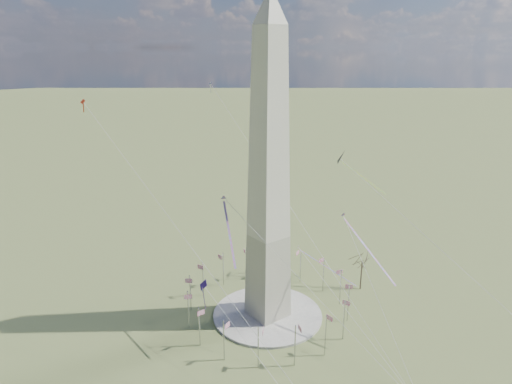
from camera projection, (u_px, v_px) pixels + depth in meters
ground at (268, 315)px, 151.26m from camera, size 2000.00×2000.00×0.00m
plaza at (268, 314)px, 151.14m from camera, size 36.00×36.00×0.80m
washington_monument at (269, 176)px, 136.74m from camera, size 15.56×15.56×100.00m
flagpole_ring at (268, 296)px, 149.06m from camera, size 54.40×54.40×13.00m
tree_near at (362, 260)px, 164.44m from camera, size 9.48×9.48×16.59m
kite_delta_black at (343, 161)px, 167.03m from camera, size 16.43×17.25×15.98m
kite_diamond_purple at (204, 288)px, 131.34m from camera, size 2.49×3.49×10.21m
kite_streamer_left at (360, 238)px, 137.96m from camera, size 2.95×22.86×15.69m
kite_streamer_mid at (227, 222)px, 133.31m from camera, size 10.44×19.66×14.60m
kite_streamer_right at (319, 261)px, 167.02m from camera, size 16.72×17.05×15.49m
kite_small_red at (83, 103)px, 132.44m from camera, size 1.16×1.51×3.89m
kite_small_white at (210, 85)px, 175.75m from camera, size 1.46×2.13×4.49m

